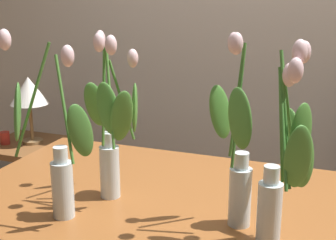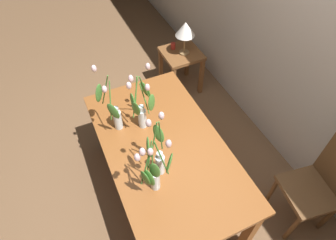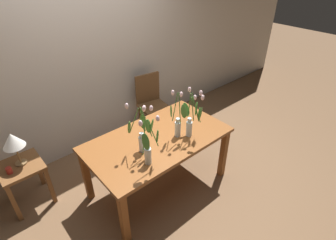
{
  "view_description": "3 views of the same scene",
  "coord_description": "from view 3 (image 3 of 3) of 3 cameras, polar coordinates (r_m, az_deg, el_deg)",
  "views": [
    {
      "loc": [
        0.46,
        -1.41,
        1.42
      ],
      "look_at": [
        -0.1,
        0.05,
        1.0
      ],
      "focal_mm": 50.59,
      "sensor_mm": 36.0,
      "label": 1
    },
    {
      "loc": [
        1.21,
        -0.52,
        2.55
      ],
      "look_at": [
        -0.08,
        0.07,
        0.94
      ],
      "focal_mm": 30.45,
      "sensor_mm": 36.0,
      "label": 2
    },
    {
      "loc": [
        -1.48,
        -1.87,
        2.52
      ],
      "look_at": [
        0.1,
        -0.07,
        0.97
      ],
      "focal_mm": 28.37,
      "sensor_mm": 36.0,
      "label": 3
    }
  ],
  "objects": [
    {
      "name": "tulip_vase_3",
      "position": [
        2.52,
        -4.12,
        -6.24
      ],
      "size": [
        0.26,
        0.17,
        0.58
      ],
      "color": "silver",
      "rests_on": "dining_table"
    },
    {
      "name": "room_wall_rear",
      "position": [
        3.74,
        -16.13,
        13.49
      ],
      "size": [
        9.0,
        0.1,
        2.7
      ],
      "primitive_type": "cube",
      "color": "beige",
      "rests_on": "ground"
    },
    {
      "name": "tulip_vase_2",
      "position": [
        2.88,
        2.07,
        -0.42
      ],
      "size": [
        0.17,
        0.18,
        0.58
      ],
      "color": "silver",
      "rests_on": "dining_table"
    },
    {
      "name": "side_table",
      "position": [
        3.39,
        -28.76,
        -10.03
      ],
      "size": [
        0.44,
        0.44,
        0.55
      ],
      "color": "brown",
      "rests_on": "ground"
    },
    {
      "name": "dining_table",
      "position": [
        3.03,
        -2.2,
        -5.19
      ],
      "size": [
        1.6,
        0.9,
        0.74
      ],
      "color": "brown",
      "rests_on": "ground"
    },
    {
      "name": "tulip_vase_1",
      "position": [
        2.9,
        5.24,
        0.38
      ],
      "size": [
        0.15,
        0.27,
        0.58
      ],
      "color": "silver",
      "rests_on": "dining_table"
    },
    {
      "name": "dining_chair",
      "position": [
        4.15,
        -3.64,
        4.18
      ],
      "size": [
        0.46,
        0.46,
        0.93
      ],
      "color": "brown",
      "rests_on": "ground"
    },
    {
      "name": "pillar_candle",
      "position": [
        3.24,
        -30.97,
        -9.28
      ],
      "size": [
        0.06,
        0.06,
        0.07
      ],
      "primitive_type": "cylinder",
      "color": "#B72D23",
      "rests_on": "side_table"
    },
    {
      "name": "tulip_vase_0",
      "position": [
        2.67,
        -5.54,
        -2.75
      ],
      "size": [
        0.26,
        0.23,
        0.56
      ],
      "color": "silver",
      "rests_on": "dining_table"
    },
    {
      "name": "table_lamp",
      "position": [
        3.16,
        -30.4,
        -3.92
      ],
      "size": [
        0.22,
        0.22,
        0.4
      ],
      "color": "olive",
      "rests_on": "side_table"
    },
    {
      "name": "ground_plane",
      "position": [
        3.47,
        -1.97,
        -13.65
      ],
      "size": [
        18.0,
        18.0,
        0.0
      ],
      "primitive_type": "plane",
      "color": "brown"
    }
  ]
}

